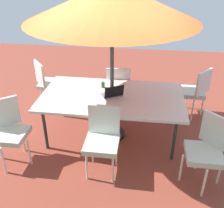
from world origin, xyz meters
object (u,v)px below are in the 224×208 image
Objects in this scene: chair_north at (102,138)px; cup at (103,85)px; chair_southwest at (195,90)px; chair_south at (118,87)px; patio_umbrella at (112,3)px; chair_northeast at (9,129)px; chair_northwest at (207,148)px; chair_southeast at (48,82)px; dining_table at (112,98)px; laptop at (113,94)px.

cup is (0.17, -1.11, 0.27)m from chair_north.
chair_south is at bearing -48.74° from chair_southwest.
chair_southwest is at bearing -149.36° from patio_umbrella.
chair_southwest is at bearing -8.17° from chair_northeast.
patio_umbrella is at bearing -8.46° from chair_northeast.
chair_northeast is 1.64m from cup.
patio_umbrella reaches higher than chair_northwest.
chair_northeast is at bearing 179.74° from chair_north.
chair_south and chair_northeast have the same top height.
patio_umbrella is 2.49× the size of chair_southeast.
chair_southeast reaches higher than dining_table.
patio_umbrella is at bearing 83.32° from chair_south.
chair_northeast is at bearing 43.18° from chair_south.
chair_north reaches higher than dining_table.
chair_southwest is (-1.46, -1.68, 0.00)m from chair_north.
chair_northwest and chair_northeast have the same top height.
chair_south is at bearing -110.70° from cup.
chair_southwest is at bearing 130.75° from chair_northwest.
chair_northwest is 1.00× the size of chair_northeast.
chair_north is (0.03, 1.64, 0.00)m from chair_south.
chair_south is (-0.01, -0.81, -0.18)m from dining_table.
chair_south is 2.45× the size of laptop.
laptop is (-0.01, 0.02, -1.36)m from patio_umbrella.
chair_south is 9.95× the size of cup.
chair_southeast is at bearing -31.40° from patio_umbrella.
chair_southwest is 3.29m from chair_northeast.
laptop reaches higher than dining_table.
chair_northwest reaches higher than dining_table.
chair_southwest is (-1.44, -0.85, -1.63)m from patio_umbrella.
dining_table is at bearing -169.33° from chair_northwest.
chair_north is 2.23m from chair_southwest.
chair_northeast is (2.84, 1.66, 0.00)m from chair_southwest.
dining_table is 1.45m from patio_umbrella.
chair_northeast is at bearing 30.07° from patio_umbrella.
patio_umbrella is at bearing -161.41° from chair_southeast.
chair_northeast is 2.45× the size of laptop.
chair_southwest is 1.70m from laptop.
chair_southwest is 9.95× the size of cup.
chair_southwest is 1.00× the size of chair_northeast.
chair_northeast is (2.76, -0.07, 0.00)m from chair_northwest.
chair_southwest is at bearing -160.55° from cup.
chair_southwest reaches higher than cup.
cup is at bearing -30.90° from chair_southwest.
chair_north is at bearing -1.32° from chair_southwest.
laptop is (-0.00, 0.84, 0.27)m from chair_south.
cup is (1.56, -1.15, 0.27)m from chair_northwest.
chair_northeast is (1.39, 0.81, -1.63)m from patio_umbrella.
chair_southeast reaches higher than cup.
laptop reaches higher than chair_southwest.
laptop is at bearing -161.91° from chair_southeast.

